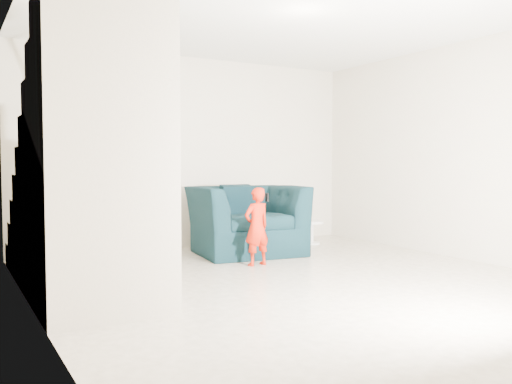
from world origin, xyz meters
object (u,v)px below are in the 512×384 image
side_table (312,229)px  staircase (85,191)px  toddler (257,227)px  armchair (247,220)px

side_table → staircase: 3.98m
toddler → staircase: bearing=5.5°
toddler → staircase: 2.16m
toddler → side_table: size_ratio=2.68×
side_table → toddler: bearing=-145.7°
armchair → side_table: size_ratio=4.03×
side_table → staircase: bearing=-157.1°
armchair → side_table: 1.29m
side_table → staircase: (-3.60, -1.52, 0.72)m
armchair → staircase: (-2.36, -1.27, 0.50)m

